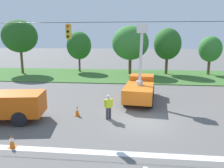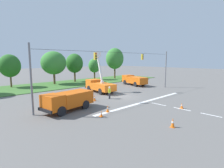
# 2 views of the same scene
# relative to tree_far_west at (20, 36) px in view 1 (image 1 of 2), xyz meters

# --- Properties ---
(ground_plane) EXTENTS (200.00, 200.00, 0.00)m
(ground_plane) POSITION_rel_tree_far_west_xyz_m (18.30, -18.43, -5.81)
(ground_plane) COLOR #605E5B
(grass_verge) EXTENTS (56.00, 12.00, 0.10)m
(grass_verge) POSITION_rel_tree_far_west_xyz_m (18.30, -0.43, -5.76)
(grass_verge) COLOR #3D6B2D
(grass_verge) RESTS_ON ground
(signal_gantry) EXTENTS (26.20, 0.33, 7.20)m
(signal_gantry) POSITION_rel_tree_far_west_xyz_m (18.32, -18.43, -1.57)
(signal_gantry) COLOR slate
(signal_gantry) RESTS_ON ground
(tree_far_west) EXTENTS (5.42, 5.02, 8.32)m
(tree_far_west) POSITION_rel_tree_far_west_xyz_m (0.00, 0.00, 0.00)
(tree_far_west) COLOR brown
(tree_far_west) RESTS_ON ground
(tree_west) EXTENTS (4.02, 3.89, 6.61)m
(tree_west) POSITION_rel_tree_far_west_xyz_m (8.61, 2.64, -1.46)
(tree_west) COLOR brown
(tree_west) RESTS_ON ground
(tree_centre) EXTENTS (5.55, 5.28, 7.43)m
(tree_centre) POSITION_rel_tree_far_west_xyz_m (17.01, 1.11, -0.98)
(tree_centre) COLOR brown
(tree_centre) RESTS_ON ground
(tree_east) EXTENTS (4.08, 4.42, 7.04)m
(tree_east) POSITION_rel_tree_far_west_xyz_m (22.62, 1.53, -1.15)
(tree_east) COLOR brown
(tree_east) RESTS_ON ground
(tree_far_east) EXTENTS (3.37, 3.05, 5.86)m
(tree_far_east) POSITION_rel_tree_far_west_xyz_m (28.98, 1.68, -1.89)
(tree_far_east) COLOR brown
(tree_far_east) RESTS_ON ground
(utility_truck_bucket_lift) EXTENTS (3.01, 6.49, 6.83)m
(utility_truck_bucket_lift) POSITION_rel_tree_far_west_xyz_m (18.27, -13.31, -4.52)
(utility_truck_bucket_lift) COLOR orange
(utility_truck_bucket_lift) RESTS_ON ground
(utility_truck_support_near) EXTENTS (6.04, 3.10, 2.06)m
(utility_truck_support_near) POSITION_rel_tree_far_west_xyz_m (8.72, -19.42, -4.61)
(utility_truck_support_near) COLOR #D6560F
(utility_truck_support_near) RESTS_ON ground
(road_worker) EXTENTS (0.59, 0.40, 1.77)m
(road_worker) POSITION_rel_tree_far_west_xyz_m (15.98, -18.29, -4.82)
(road_worker) COLOR #383842
(road_worker) RESTS_ON ground
(traffic_cone_foreground_right) EXTENTS (0.36, 0.36, 0.82)m
(traffic_cone_foreground_right) POSITION_rel_tree_far_west_xyz_m (13.61, -17.86, -5.41)
(traffic_cone_foreground_right) COLOR orange
(traffic_cone_foreground_right) RESTS_ON ground
(traffic_cone_near_bucket) EXTENTS (0.36, 0.36, 0.75)m
(traffic_cone_near_bucket) POSITION_rel_tree_far_west_xyz_m (11.45, -22.86, -5.45)
(traffic_cone_near_bucket) COLOR orange
(traffic_cone_near_bucket) RESTS_ON ground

